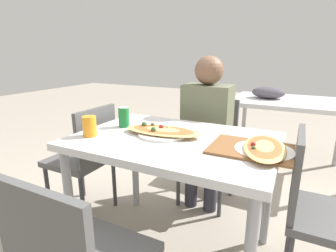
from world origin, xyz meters
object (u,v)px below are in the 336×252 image
(dining_table, at_px, (174,152))
(chair_far_seated, at_px, (210,144))
(soda_can, at_px, (124,117))
(chair_side_left, at_px, (86,155))
(drink_glass, at_px, (89,126))
(chair_side_right, at_px, (319,207))
(pizza_main, at_px, (163,131))
(pizza_second, at_px, (264,148))
(person_seated, at_px, (206,122))

(dining_table, xyz_separation_m, chair_far_seated, (-0.02, 0.71, -0.18))
(dining_table, bearing_deg, soda_can, 171.29)
(chair_far_seated, bearing_deg, dining_table, 91.22)
(chair_side_left, xyz_separation_m, drink_glass, (0.31, -0.26, 0.32))
(chair_far_seated, xyz_separation_m, chair_side_right, (0.76, -0.64, 0.00))
(chair_side_left, height_order, drink_glass, drink_glass)
(pizza_main, distance_m, pizza_second, 0.56)
(chair_side_right, xyz_separation_m, soda_can, (-1.12, -0.02, 0.33))
(dining_table, distance_m, chair_far_seated, 0.73)
(pizza_main, bearing_deg, pizza_second, -2.76)
(pizza_main, relative_size, drink_glass, 4.09)
(person_seated, relative_size, pizza_main, 2.53)
(chair_far_seated, bearing_deg, pizza_main, 84.46)
(pizza_main, height_order, pizza_second, pizza_main)
(person_seated, relative_size, pizza_second, 2.80)
(dining_table, distance_m, drink_glass, 0.49)
(chair_side_left, relative_size, soda_can, 6.68)
(dining_table, distance_m, pizza_second, 0.48)
(person_seated, distance_m, soda_can, 0.66)
(dining_table, xyz_separation_m, soda_can, (-0.38, 0.06, 0.15))
(soda_can, distance_m, pizza_second, 0.85)
(chair_far_seated, relative_size, pizza_main, 1.80)
(pizza_second, bearing_deg, dining_table, 179.27)
(chair_side_left, bearing_deg, chair_far_seated, -48.62)
(dining_table, height_order, pizza_main, pizza_main)
(chair_far_seated, height_order, pizza_main, chair_far_seated)
(drink_glass, bearing_deg, person_seated, 61.91)
(person_seated, bearing_deg, chair_side_right, 145.20)
(person_seated, bearing_deg, soda_can, 56.35)
(dining_table, relative_size, pizza_second, 2.61)
(chair_side_right, distance_m, pizza_main, 0.87)
(person_seated, relative_size, soda_can, 9.40)
(dining_table, xyz_separation_m, pizza_second, (0.47, -0.01, 0.10))
(chair_far_seated, distance_m, chair_side_right, 0.99)
(chair_side_right, distance_m, person_seated, 0.94)
(dining_table, relative_size, drink_glass, 9.64)
(dining_table, relative_size, chair_side_left, 1.31)
(chair_far_seated, xyz_separation_m, soda_can, (-0.36, -0.65, 0.33))
(dining_table, height_order, person_seated, person_seated)
(chair_side_left, height_order, pizza_second, chair_side_left)
(dining_table, bearing_deg, person_seated, 91.44)
(chair_far_seated, bearing_deg, person_seated, 90.00)
(drink_glass, bearing_deg, chair_side_right, 12.46)
(chair_side_left, height_order, soda_can, soda_can)
(dining_table, height_order, soda_can, soda_can)
(chair_side_right, relative_size, person_seated, 0.71)
(chair_far_seated, xyz_separation_m, pizza_main, (-0.07, -0.69, 0.28))
(chair_side_right, xyz_separation_m, drink_glass, (-1.17, -0.26, 0.32))
(chair_far_seated, relative_size, chair_side_left, 1.00)
(chair_side_left, relative_size, chair_side_right, 1.00)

